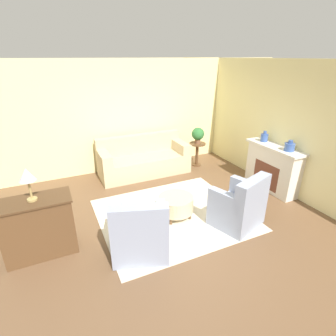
# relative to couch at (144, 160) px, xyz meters

# --- Properties ---
(ground_plane) EXTENTS (16.00, 16.00, 0.00)m
(ground_plane) POSITION_rel_couch_xyz_m (-0.18, -2.12, -0.35)
(ground_plane) COLOR brown
(wall_back) EXTENTS (9.34, 0.12, 2.80)m
(wall_back) POSITION_rel_couch_xyz_m (-0.18, 0.61, 1.05)
(wall_back) COLOR beige
(wall_back) RESTS_ON ground_plane
(wall_right) EXTENTS (0.12, 9.41, 2.80)m
(wall_right) POSITION_rel_couch_xyz_m (2.58, -2.12, 1.05)
(wall_right) COLOR beige
(wall_right) RESTS_ON ground_plane
(rug) EXTENTS (2.73, 2.42, 0.01)m
(rug) POSITION_rel_couch_xyz_m (-0.18, -2.12, -0.35)
(rug) COLOR beige
(rug) RESTS_ON ground_plane
(couch) EXTENTS (2.28, 0.89, 0.97)m
(couch) POSITION_rel_couch_xyz_m (0.00, 0.00, 0.00)
(couch) COLOR #C6B289
(couch) RESTS_ON ground_plane
(armchair_left) EXTENTS (1.01, 0.95, 0.98)m
(armchair_left) POSITION_rel_couch_xyz_m (-1.12, -2.90, 0.03)
(armchair_left) COLOR #8E99B2
(armchair_left) RESTS_ON rug
(armchair_right) EXTENTS (1.01, 0.95, 0.98)m
(armchair_right) POSITION_rel_couch_xyz_m (0.75, -2.90, 0.03)
(armchair_right) COLOR #8E99B2
(armchair_right) RESTS_ON rug
(ottoman_table) EXTENTS (0.66, 0.66, 0.42)m
(ottoman_table) POSITION_rel_couch_xyz_m (-0.16, -2.19, -0.08)
(ottoman_table) COLOR #C6B289
(ottoman_table) RESTS_ON rug
(side_table) EXTENTS (0.45, 0.45, 0.65)m
(side_table) POSITION_rel_couch_xyz_m (1.53, -0.14, 0.08)
(side_table) COLOR brown
(side_table) RESTS_ON ground_plane
(fireplace) EXTENTS (0.44, 1.40, 1.04)m
(fireplace) POSITION_rel_couch_xyz_m (2.34, -2.07, 0.19)
(fireplace) COLOR silver
(fireplace) RESTS_ON ground_plane
(dresser) EXTENTS (1.03, 0.51, 0.94)m
(dresser) POSITION_rel_couch_xyz_m (-2.48, -2.21, 0.13)
(dresser) COLOR brown
(dresser) RESTS_ON ground_plane
(vase_mantel_near) EXTENTS (0.16, 0.16, 0.24)m
(vase_mantel_near) POSITION_rel_couch_xyz_m (2.32, -1.71, 0.79)
(vase_mantel_near) COLOR #38569E
(vase_mantel_near) RESTS_ON fireplace
(vase_mantel_far) EXTENTS (0.20, 0.20, 0.23)m
(vase_mantel_far) POSITION_rel_couch_xyz_m (2.32, -2.42, 0.78)
(vase_mantel_far) COLOR #38569E
(vase_mantel_far) RESTS_ON fireplace
(potted_plant_on_side_table) EXTENTS (0.34, 0.34, 0.43)m
(potted_plant_on_side_table) POSITION_rel_couch_xyz_m (1.53, -0.14, 0.55)
(potted_plant_on_side_table) COLOR brown
(potted_plant_on_side_table) RESTS_ON side_table
(table_lamp) EXTENTS (0.23, 0.23, 0.49)m
(table_lamp) POSITION_rel_couch_xyz_m (-2.48, -2.21, 0.96)
(table_lamp) COLOR tan
(table_lamp) RESTS_ON dresser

